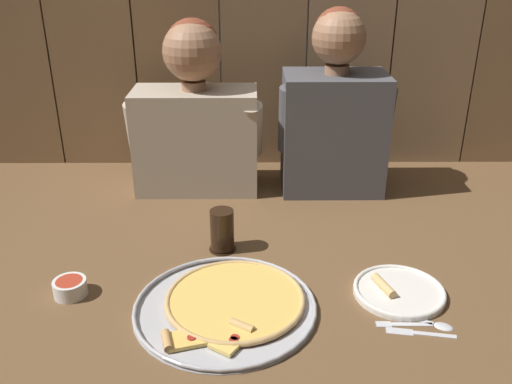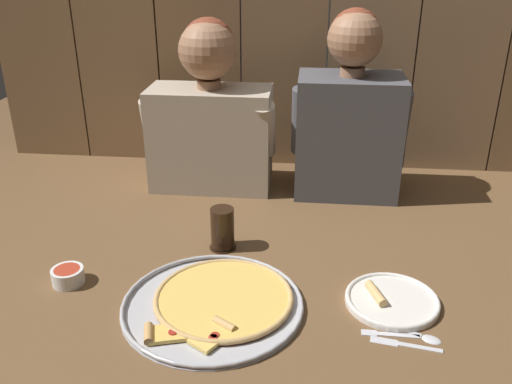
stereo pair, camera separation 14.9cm
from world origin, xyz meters
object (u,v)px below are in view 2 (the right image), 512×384
Objects in this scene: dinner_plate at (391,300)px; dipping_bowl at (68,275)px; diner_left at (210,113)px; pizza_tray at (217,302)px; diner_right at (349,115)px; drinking_glass at (222,229)px.

dinner_plate is 2.76× the size of dipping_bowl.
dinner_plate is at bearing -0.20° from dipping_bowl.
diner_left is (0.26, 0.65, 0.24)m from dipping_bowl.
diner_right reaches higher than pizza_tray.
dinner_plate is 0.71m from diner_right.
drinking_glass is 0.61m from diner_right.
drinking_glass is 0.43m from dipping_bowl.
pizza_tray is 0.75× the size of diner_left.
diner_left is (-0.11, 0.43, 0.21)m from drinking_glass.
pizza_tray is 0.42m from dinner_plate.
dipping_bowl is at bearing -111.83° from diner_left.
diner_right reaches higher than diner_left.
dipping_bowl is at bearing 172.15° from pizza_tray.
diner_right is at bearing 97.60° from dinner_plate.
dipping_bowl is (-0.82, 0.00, 0.01)m from dinner_plate.
pizza_tray is 0.71× the size of diner_right.
dinner_plate is at bearing -49.59° from diner_left.
pizza_tray is at bearing -172.96° from dinner_plate.
drinking_glass is 0.49m from diner_left.
pizza_tray is 3.55× the size of drinking_glass.
diner_left is at bearing 130.41° from dinner_plate.
drinking_glass is 0.20× the size of diner_right.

